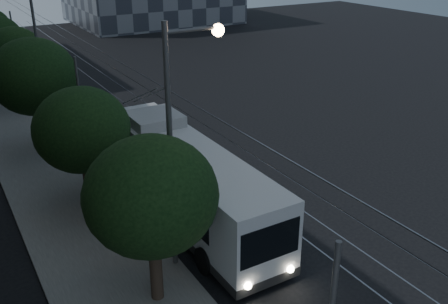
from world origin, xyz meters
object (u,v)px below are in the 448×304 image
at_px(pickup_silver, 129,139).
at_px(streetlamp_far, 41,26).
at_px(car_white_b, 80,97).
at_px(trolleybus, 184,178).
at_px(streetlamp_near, 180,127).
at_px(car_white_d, 41,64).
at_px(car_white_a, 96,111).
at_px(car_white_c, 53,71).

bearing_deg(pickup_silver, streetlamp_far, 104.58).
height_order(car_white_b, streetlamp_far, streetlamp_far).
xyz_separation_m(trolleybus, streetlamp_near, (-1.67, -3.32, 3.83)).
distance_m(car_white_d, streetlamp_far, 13.10).
bearing_deg(car_white_d, car_white_b, -83.03).
bearing_deg(pickup_silver, car_white_a, 93.15).
xyz_separation_m(car_white_c, streetlamp_far, (-2.09, -8.60, 5.29)).
bearing_deg(car_white_a, car_white_d, 111.24).
distance_m(pickup_silver, car_white_c, 18.91).
bearing_deg(car_white_b, streetlamp_near, -102.56).
relative_size(pickup_silver, car_white_c, 1.19).
xyz_separation_m(car_white_b, streetlamp_near, (-2.10, -21.81, 5.05)).
height_order(pickup_silver, streetlamp_far, streetlamp_far).
bearing_deg(car_white_b, pickup_silver, -97.07).
height_order(car_white_b, car_white_d, car_white_d).
bearing_deg(car_white_c, pickup_silver, -65.77).
relative_size(car_white_c, streetlamp_far, 0.45).
height_order(car_white_a, car_white_d, car_white_d).
relative_size(car_white_c, streetlamp_near, 0.49).
relative_size(car_white_a, streetlamp_near, 0.40).
bearing_deg(trolleybus, car_white_b, 88.53).
relative_size(car_white_c, car_white_d, 1.03).
relative_size(pickup_silver, streetlamp_near, 0.58).
distance_m(trolleybus, streetlamp_near, 5.33).
xyz_separation_m(trolleybus, pickup_silver, (0.43, 8.25, -1.08)).
relative_size(car_white_b, streetlamp_far, 0.42).
relative_size(car_white_a, car_white_b, 0.88).
height_order(car_white_a, car_white_c, car_white_c).
relative_size(trolleybus, car_white_a, 3.59).
relative_size(trolleybus, streetlamp_near, 1.43).
bearing_deg(car_white_d, trolleybus, -84.77).
bearing_deg(streetlamp_near, car_white_c, 86.07).
xyz_separation_m(car_white_b, car_white_d, (-0.32, 11.93, 0.13)).
distance_m(car_white_c, car_white_d, 3.27).
bearing_deg(streetlamp_far, trolleybus, -84.89).
relative_size(trolleybus, streetlamp_far, 1.34).
distance_m(car_white_b, car_white_d, 11.93).
bearing_deg(car_white_c, streetlamp_near, -69.70).
distance_m(car_white_a, streetlamp_near, 18.73).
distance_m(car_white_a, car_white_d, 15.82).
bearing_deg(trolleybus, car_white_c, 88.96).
distance_m(car_white_d, streetlamp_near, 34.14).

